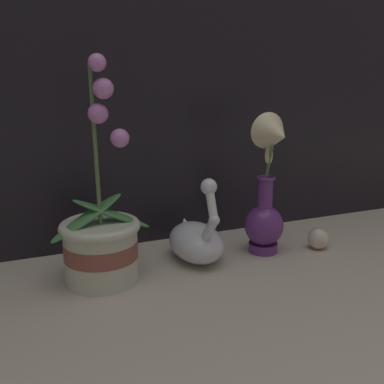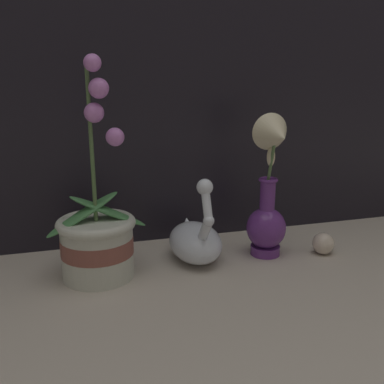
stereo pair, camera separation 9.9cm
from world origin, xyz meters
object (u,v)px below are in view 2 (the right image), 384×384
Objects in this scene: swan_figurine at (195,239)px; blue_vase at (270,198)px; orchid_potted_plant at (97,237)px; glass_sphere at (323,243)px.

blue_vase reaches higher than swan_figurine.
blue_vase is (0.16, -0.03, 0.09)m from swan_figurine.
swan_figurine is at bearing 7.17° from orchid_potted_plant.
orchid_potted_plant is 0.51m from glass_sphere.
swan_figurine is 0.63× the size of blue_vase.
swan_figurine is at bearing 170.31° from glass_sphere.
orchid_potted_plant is at bearing -172.83° from swan_figurine.
swan_figurine is 0.30m from glass_sphere.
swan_figurine reaches higher than glass_sphere.
orchid_potted_plant is 0.22m from swan_figurine.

